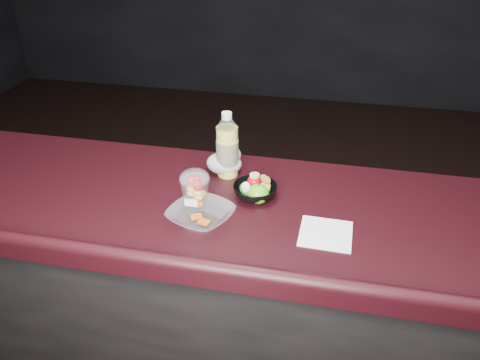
# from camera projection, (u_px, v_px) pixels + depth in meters

# --- Properties ---
(counter) EXTENTS (4.06, 0.71, 1.02)m
(counter) POSITION_uv_depth(u_px,v_px,m) (247.00, 311.00, 1.85)
(counter) COLOR black
(counter) RESTS_ON ground
(lemonade_bottle) EXTENTS (0.08, 0.08, 0.25)m
(lemonade_bottle) POSITION_uv_depth(u_px,v_px,m) (227.00, 149.00, 1.72)
(lemonade_bottle) COLOR #EBED3D
(lemonade_bottle) RESTS_ON counter
(fruit_cup) EXTENTS (0.10, 0.10, 0.14)m
(fruit_cup) POSITION_uv_depth(u_px,v_px,m) (195.00, 189.00, 1.54)
(fruit_cup) COLOR white
(fruit_cup) RESTS_ON counter
(green_apple) EXTENTS (0.08, 0.08, 0.08)m
(green_apple) POSITION_uv_depth(u_px,v_px,m) (258.00, 194.00, 1.59)
(green_apple) COLOR #3D9311
(green_apple) RESTS_ON counter
(plastic_bag) EXTENTS (0.13, 0.11, 0.10)m
(plastic_bag) POSITION_uv_depth(u_px,v_px,m) (225.00, 162.00, 1.76)
(plastic_bag) COLOR silver
(plastic_bag) RESTS_ON counter
(snack_bowl) EXTENTS (0.18, 0.18, 0.08)m
(snack_bowl) POSITION_uv_depth(u_px,v_px,m) (255.00, 190.00, 1.62)
(snack_bowl) COLOR black
(snack_bowl) RESTS_ON counter
(takeout_bowl) EXTENTS (0.26, 0.26, 0.05)m
(takeout_bowl) POSITION_uv_depth(u_px,v_px,m) (201.00, 216.00, 1.49)
(takeout_bowl) COLOR silver
(takeout_bowl) RESTS_ON counter
(paper_napkin) EXTENTS (0.16, 0.16, 0.00)m
(paper_napkin) POSITION_uv_depth(u_px,v_px,m) (326.00, 234.00, 1.45)
(paper_napkin) COLOR white
(paper_napkin) RESTS_ON counter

